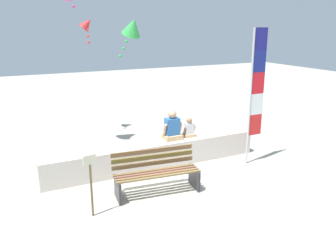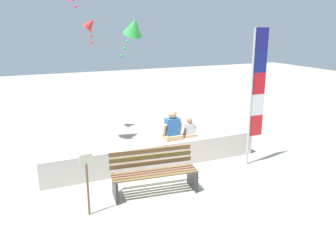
{
  "view_description": "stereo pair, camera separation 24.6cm",
  "coord_description": "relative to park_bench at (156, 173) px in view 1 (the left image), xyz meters",
  "views": [
    {
      "loc": [
        -3.09,
        -6.13,
        3.36
      ],
      "look_at": [
        0.37,
        1.1,
        1.22
      ],
      "focal_mm": 36.22,
      "sensor_mm": 36.0,
      "label": 1
    },
    {
      "loc": [
        -2.87,
        -6.24,
        3.36
      ],
      "look_at": [
        0.37,
        1.1,
        1.22
      ],
      "focal_mm": 36.22,
      "sensor_mm": 36.0,
      "label": 2
    }
  ],
  "objects": [
    {
      "name": "ground_plane",
      "position": [
        0.51,
        0.16,
        -0.43
      ],
      "size": [
        40.0,
        40.0,
        0.0
      ],
      "primitive_type": "plane",
      "color": "#A8A493"
    },
    {
      "name": "seawall_ledge",
      "position": [
        0.51,
        1.27,
        -0.12
      ],
      "size": [
        5.45,
        0.61,
        0.62
      ],
      "primitive_type": "cube",
      "color": "beige",
      "rests_on": "ground"
    },
    {
      "name": "park_bench",
      "position": [
        0.0,
        0.0,
        0.0
      ],
      "size": [
        1.83,
        0.8,
        0.88
      ],
      "color": "brown",
      "rests_on": "ground"
    },
    {
      "name": "person_adult",
      "position": [
        1.01,
        1.29,
        0.49
      ],
      "size": [
        0.5,
        0.37,
        0.76
      ],
      "color": "tan",
      "rests_on": "seawall_ledge"
    },
    {
      "name": "person_child",
      "position": [
        1.5,
        1.29,
        0.39
      ],
      "size": [
        0.33,
        0.24,
        0.5
      ],
      "color": "tan",
      "rests_on": "seawall_ledge"
    },
    {
      "name": "flag_banner",
      "position": [
        2.82,
        0.41,
        1.49
      ],
      "size": [
        0.42,
        0.05,
        3.35
      ],
      "color": "#B7B7BC",
      "rests_on": "ground"
    },
    {
      "name": "kite_green",
      "position": [
        0.46,
        2.49,
        2.93
      ],
      "size": [
        0.74,
        0.73,
        1.06
      ],
      "color": "green"
    },
    {
      "name": "kite_red",
      "position": [
        -0.21,
        4.66,
        3.01
      ],
      "size": [
        0.55,
        0.55,
        0.83
      ],
      "color": "red"
    },
    {
      "name": "sign_post",
      "position": [
        -1.43,
        -0.37,
        0.29
      ],
      "size": [
        0.24,
        0.06,
        1.19
      ],
      "color": "brown",
      "rests_on": "ground"
    }
  ]
}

